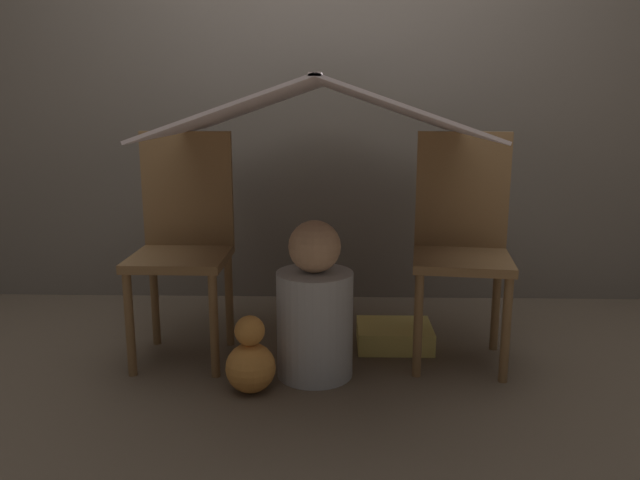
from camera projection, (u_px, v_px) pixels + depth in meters
The scene contains 8 objects.
ground_plane at pixel (319, 373), 2.58m from camera, with size 8.80×8.80×0.00m, color brown.
wall_back at pixel (324, 73), 3.34m from camera, with size 7.00×0.05×2.50m.
chair_left at pixel (184, 236), 2.68m from camera, with size 0.40×0.40×0.97m.
chair_right at pixel (462, 238), 2.65m from camera, with size 0.45×0.45×0.97m.
sheet_canopy at pixel (320, 107), 2.47m from camera, with size 1.19×1.25×0.22m.
person_front at pixel (315, 310), 2.51m from camera, with size 0.31×0.31×0.64m.
floor_cushion at pixel (394, 336), 2.85m from camera, with size 0.34×0.27×0.10m.
plush_toy at pixel (250, 361), 2.39m from camera, with size 0.19×0.19×0.31m.
Camera 1 is at (0.06, -2.40, 1.10)m, focal length 35.00 mm.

